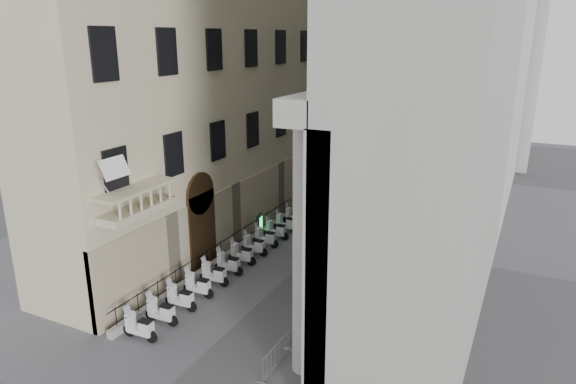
# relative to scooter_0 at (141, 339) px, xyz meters

# --- Properties ---
(far_building) EXTENTS (22.00, 10.00, 30.00)m
(far_building) POSITION_rel_scooter_0_xyz_m (3.09, 43.37, 15.00)
(far_building) COLOR beige
(far_building) RESTS_ON ground
(iron_fence) EXTENTS (0.30, 28.00, 1.40)m
(iron_fence) POSITION_rel_scooter_0_xyz_m (-1.21, 13.37, 0.00)
(iron_fence) COLOR black
(iron_fence) RESTS_ON ground
(blue_awning) EXTENTS (1.60, 3.00, 3.00)m
(blue_awning) POSITION_rel_scooter_0_xyz_m (7.24, 21.37, 0.00)
(blue_awning) COLOR navy
(blue_awning) RESTS_ON ground
(flag) EXTENTS (1.00, 1.40, 8.20)m
(flag) POSITION_rel_scooter_0_xyz_m (-0.91, 0.37, 0.00)
(flag) COLOR #9E0C11
(flag) RESTS_ON ground
(scooter_0) EXTENTS (1.42, 0.60, 1.50)m
(scooter_0) POSITION_rel_scooter_0_xyz_m (0.00, 0.00, 0.00)
(scooter_0) COLOR silver
(scooter_0) RESTS_ON ground
(scooter_1) EXTENTS (1.42, 0.60, 1.50)m
(scooter_1) POSITION_rel_scooter_0_xyz_m (0.00, 1.44, 0.00)
(scooter_1) COLOR silver
(scooter_1) RESTS_ON ground
(scooter_2) EXTENTS (1.42, 0.60, 1.50)m
(scooter_2) POSITION_rel_scooter_0_xyz_m (0.00, 2.88, 0.00)
(scooter_2) COLOR silver
(scooter_2) RESTS_ON ground
(scooter_3) EXTENTS (1.42, 0.60, 1.50)m
(scooter_3) POSITION_rel_scooter_0_xyz_m (0.00, 4.32, 0.00)
(scooter_3) COLOR silver
(scooter_3) RESTS_ON ground
(scooter_4) EXTENTS (1.42, 0.60, 1.50)m
(scooter_4) POSITION_rel_scooter_0_xyz_m (0.00, 5.76, 0.00)
(scooter_4) COLOR silver
(scooter_4) RESTS_ON ground
(scooter_5) EXTENTS (1.42, 0.60, 1.50)m
(scooter_5) POSITION_rel_scooter_0_xyz_m (0.00, 7.19, 0.00)
(scooter_5) COLOR silver
(scooter_5) RESTS_ON ground
(scooter_6) EXTENTS (1.42, 0.60, 1.50)m
(scooter_6) POSITION_rel_scooter_0_xyz_m (0.00, 8.63, 0.00)
(scooter_6) COLOR silver
(scooter_6) RESTS_ON ground
(scooter_7) EXTENTS (1.42, 0.60, 1.50)m
(scooter_7) POSITION_rel_scooter_0_xyz_m (0.00, 10.07, 0.00)
(scooter_7) COLOR silver
(scooter_7) RESTS_ON ground
(scooter_8) EXTENTS (1.42, 0.60, 1.50)m
(scooter_8) POSITION_rel_scooter_0_xyz_m (0.00, 11.51, 0.00)
(scooter_8) COLOR silver
(scooter_8) RESTS_ON ground
(scooter_9) EXTENTS (1.42, 0.60, 1.50)m
(scooter_9) POSITION_rel_scooter_0_xyz_m (0.00, 12.95, 0.00)
(scooter_9) COLOR silver
(scooter_9) RESTS_ON ground
(scooter_10) EXTENTS (1.42, 0.60, 1.50)m
(scooter_10) POSITION_rel_scooter_0_xyz_m (0.00, 14.39, 0.00)
(scooter_10) COLOR silver
(scooter_10) RESTS_ON ground
(scooter_11) EXTENTS (1.42, 0.60, 1.50)m
(scooter_11) POSITION_rel_scooter_0_xyz_m (0.00, 15.83, 0.00)
(scooter_11) COLOR silver
(scooter_11) RESTS_ON ground
(scooter_12) EXTENTS (1.42, 0.60, 1.50)m
(scooter_12) POSITION_rel_scooter_0_xyz_m (0.00, 17.27, 0.00)
(scooter_12) COLOR silver
(scooter_12) RESTS_ON ground
(barrier_0) EXTENTS (0.60, 2.40, 1.10)m
(barrier_0) POSITION_rel_scooter_0_xyz_m (6.25, 0.89, 0.00)
(barrier_0) COLOR #A4A7AC
(barrier_0) RESTS_ON ground
(barrier_1) EXTENTS (0.60, 2.40, 1.10)m
(barrier_1) POSITION_rel_scooter_0_xyz_m (6.25, 3.39, 0.00)
(barrier_1) COLOR #A4A7AC
(barrier_1) RESTS_ON ground
(barrier_2) EXTENTS (0.60, 2.40, 1.10)m
(barrier_2) POSITION_rel_scooter_0_xyz_m (6.25, 5.89, 0.00)
(barrier_2) COLOR #A4A7AC
(barrier_2) RESTS_ON ground
(barrier_3) EXTENTS (0.60, 2.40, 1.10)m
(barrier_3) POSITION_rel_scooter_0_xyz_m (6.25, 8.39, 0.00)
(barrier_3) COLOR #A4A7AC
(barrier_3) RESTS_ON ground
(barrier_4) EXTENTS (0.60, 2.40, 1.10)m
(barrier_4) POSITION_rel_scooter_0_xyz_m (6.25, 10.89, 0.00)
(barrier_4) COLOR #A4A7AC
(barrier_4) RESTS_ON ground
(barrier_5) EXTENTS (0.60, 2.40, 1.10)m
(barrier_5) POSITION_rel_scooter_0_xyz_m (6.25, 13.39, 0.00)
(barrier_5) COLOR #A4A7AC
(barrier_5) RESTS_ON ground
(barrier_6) EXTENTS (0.60, 2.40, 1.10)m
(barrier_6) POSITION_rel_scooter_0_xyz_m (6.25, 15.89, 0.00)
(barrier_6) COLOR #A4A7AC
(barrier_6) RESTS_ON ground
(barrier_7) EXTENTS (0.60, 2.40, 1.10)m
(barrier_7) POSITION_rel_scooter_0_xyz_m (6.25, 18.39, 0.00)
(barrier_7) COLOR #A4A7AC
(barrier_7) RESTS_ON ground
(barrier_8) EXTENTS (0.60, 2.40, 1.10)m
(barrier_8) POSITION_rel_scooter_0_xyz_m (6.25, 20.89, 0.00)
(barrier_8) COLOR #A4A7AC
(barrier_8) RESTS_ON ground
(barrier_9) EXTENTS (0.60, 2.40, 1.10)m
(barrier_9) POSITION_rel_scooter_0_xyz_m (6.25, 23.39, 0.00)
(barrier_9) COLOR #A4A7AC
(barrier_9) RESTS_ON ground
(security_tent) EXTENTS (3.71, 3.71, 3.01)m
(security_tent) POSITION_rel_scooter_0_xyz_m (0.20, 22.31, 2.52)
(security_tent) COLOR silver
(security_tent) RESTS_ON ground
(street_lamp) EXTENTS (2.62, 0.68, 8.12)m
(street_lamp) POSITION_rel_scooter_0_xyz_m (-0.81, 22.31, 4.84)
(street_lamp) COLOR #92949A
(street_lamp) RESTS_ON ground
(info_kiosk) EXTENTS (0.40, 0.79, 1.60)m
(info_kiosk) POSITION_rel_scooter_0_xyz_m (-1.11, 12.67, 0.81)
(info_kiosk) COLOR black
(info_kiosk) RESTS_ON ground
(pedestrian_a) EXTENTS (0.84, 0.71, 1.95)m
(pedestrian_a) POSITION_rel_scooter_0_xyz_m (2.59, 16.57, 0.97)
(pedestrian_a) COLOR black
(pedestrian_a) RESTS_ON ground
(pedestrian_b) EXTENTS (1.21, 1.21, 1.98)m
(pedestrian_b) POSITION_rel_scooter_0_xyz_m (3.20, 22.82, 0.99)
(pedestrian_b) COLOR black
(pedestrian_b) RESTS_ON ground
(pedestrian_c) EXTENTS (1.07, 1.01, 1.84)m
(pedestrian_c) POSITION_rel_scooter_0_xyz_m (1.63, 31.37, 0.92)
(pedestrian_c) COLOR black
(pedestrian_c) RESTS_ON ground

